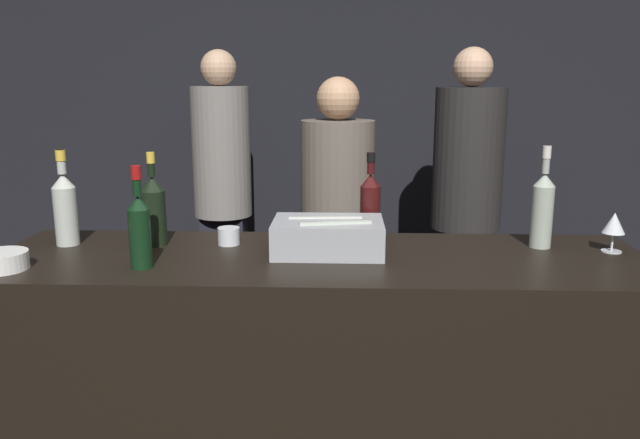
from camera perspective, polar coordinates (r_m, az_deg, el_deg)
The scene contains 14 objects.
wall_back_chalkboard at distance 4.33m, azimuth 1.13°, elevation 9.14°, with size 6.40×0.06×2.80m.
bar_counter at distance 2.34m, azimuth -0.03°, elevation -16.04°, with size 2.25×0.68×1.07m.
ice_bin_with_bottles at distance 2.16m, azimuth 0.78°, elevation -1.44°, with size 0.38×0.26×0.12m.
bowl_white at distance 2.22m, azimuth -27.13°, elevation -3.34°, with size 0.16×0.16×0.06m.
wine_glass at distance 2.39m, azimuth 25.29°, elevation -0.40°, with size 0.08×0.08×0.14m.
candle_votive at distance 2.30m, azimuth -8.34°, elevation -1.50°, with size 0.08×0.08×0.06m.
champagne_bottle at distance 2.33m, azimuth -14.98°, elevation 0.95°, with size 0.09×0.09×0.34m.
white_wine_bottle at distance 2.35m, azimuth 19.68°, elevation 1.05°, with size 0.08×0.08×0.36m.
red_wine_bottle_black_foil at distance 2.35m, azimuth 4.61°, elevation 1.45°, with size 0.08×0.08×0.33m.
red_wine_bottle_burgundy at distance 2.05m, azimuth -16.18°, elevation -0.71°, with size 0.07×0.07×0.33m.
rose_wine_bottle at distance 2.43m, azimuth -22.28°, elevation 1.13°, with size 0.08×0.08×0.35m.
person_in_hoodie at distance 3.83m, azimuth -8.89°, elevation 3.03°, with size 0.35×0.35×1.84m.
person_blond_tee at distance 3.16m, azimuth 1.59°, elevation -0.68°, with size 0.37×0.37×1.68m.
person_grey_polo at distance 3.55m, azimuth 13.22°, elevation 1.97°, with size 0.38×0.38×1.83m.
Camera 1 is at (0.08, -1.72, 1.66)m, focal length 35.00 mm.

